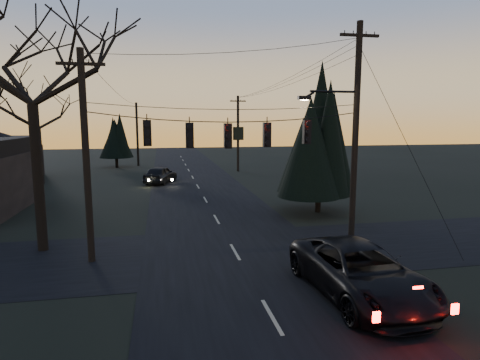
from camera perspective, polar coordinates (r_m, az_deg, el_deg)
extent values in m
cube|color=black|center=(27.49, -4.49, -3.62)|extent=(8.00, 120.00, 0.02)
cube|color=black|center=(17.93, -0.71, -10.21)|extent=(60.00, 7.00, 0.02)
cylinder|color=black|center=(16.95, -1.59, 9.64)|extent=(11.50, 0.04, 0.04)
cylinder|color=black|center=(19.55, -26.78, 0.08)|extent=(0.44, 0.44, 6.42)
cylinder|color=black|center=(25.84, 11.04, -2.74)|extent=(0.36, 0.36, 1.60)
cone|color=black|center=(25.38, 11.29, 5.95)|extent=(3.88, 3.88, 7.02)
cylinder|color=black|center=(40.56, -26.55, 2.99)|extent=(0.44, 0.44, 5.03)
cylinder|color=black|center=(51.69, -17.13, 2.58)|extent=(0.36, 0.36, 1.60)
cone|color=black|center=(51.49, -17.27, 5.76)|extent=(3.61, 3.61, 4.93)
imported|color=black|center=(14.00, 16.65, -12.38)|extent=(3.18, 6.29, 1.71)
imported|color=black|center=(37.81, -11.24, 0.77)|extent=(3.46, 5.04, 1.59)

